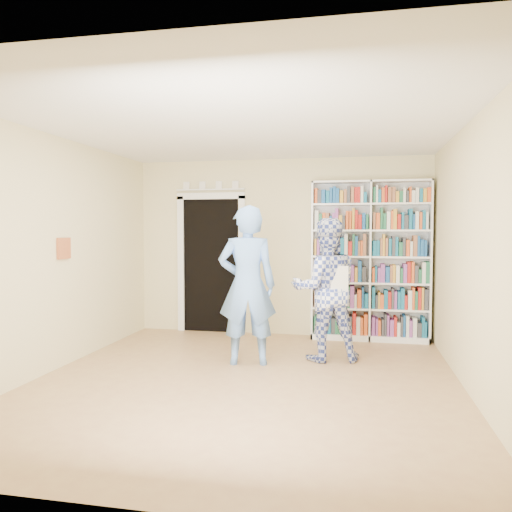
{
  "coord_description": "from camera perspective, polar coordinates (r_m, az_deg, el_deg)",
  "views": [
    {
      "loc": [
        1.15,
        -5.1,
        1.62
      ],
      "look_at": [
        -0.06,
        0.9,
        1.3
      ],
      "focal_mm": 35.0,
      "sensor_mm": 36.0,
      "label": 1
    }
  ],
  "objects": [
    {
      "name": "wall_left",
      "position": [
        6.14,
        -22.26,
        0.28
      ],
      "size": [
        0.0,
        5.0,
        5.0
      ],
      "primitive_type": "plane",
      "rotation": [
        1.57,
        0.0,
        1.57
      ],
      "color": "beige",
      "rests_on": "floor"
    },
    {
      "name": "man_plaid",
      "position": [
        6.24,
        7.97,
        -3.8
      ],
      "size": [
        0.99,
        0.85,
        1.76
      ],
      "primitive_type": "imported",
      "rotation": [
        0.0,
        0.0,
        3.38
      ],
      "color": "#314298",
      "rests_on": "floor"
    },
    {
      "name": "man_blue",
      "position": [
        5.99,
        -1.01,
        -3.36
      ],
      "size": [
        0.78,
        0.6,
        1.91
      ],
      "primitive_type": "imported",
      "rotation": [
        0.0,
        0.0,
        3.36
      ],
      "color": "#6799E6",
      "rests_on": "floor"
    },
    {
      "name": "paper_sheet",
      "position": [
        6.0,
        9.51,
        -2.6
      ],
      "size": [
        0.21,
        0.08,
        0.31
      ],
      "primitive_type": "cube",
      "rotation": [
        0.0,
        0.0,
        0.35
      ],
      "color": "white",
      "rests_on": "man_plaid"
    },
    {
      "name": "ceiling",
      "position": [
        5.34,
        -1.33,
        14.69
      ],
      "size": [
        5.0,
        5.0,
        0.0
      ],
      "primitive_type": "plane",
      "rotation": [
        3.14,
        0.0,
        0.0
      ],
      "color": "white",
      "rests_on": "wall_back"
    },
    {
      "name": "bookshelf",
      "position": [
        7.46,
        12.9,
        -0.46
      ],
      "size": [
        1.69,
        0.32,
        2.33
      ],
      "rotation": [
        0.0,
        0.0,
        -0.19
      ],
      "color": "white",
      "rests_on": "floor"
    },
    {
      "name": "wall_right",
      "position": [
        5.23,
        23.52,
        -0.18
      ],
      "size": [
        0.0,
        5.0,
        5.0
      ],
      "primitive_type": "plane",
      "rotation": [
        1.57,
        0.0,
        -1.57
      ],
      "color": "beige",
      "rests_on": "floor"
    },
    {
      "name": "wall_back",
      "position": [
        7.7,
        2.78,
        1.01
      ],
      "size": [
        4.5,
        0.0,
        4.5
      ],
      "primitive_type": "plane",
      "rotation": [
        1.57,
        0.0,
        0.0
      ],
      "color": "beige",
      "rests_on": "floor"
    },
    {
      "name": "wall_art",
      "position": [
        6.29,
        -21.11,
        0.82
      ],
      "size": [
        0.03,
        0.25,
        0.25
      ],
      "primitive_type": "cube",
      "color": "brown",
      "rests_on": "wall_left"
    },
    {
      "name": "doorway",
      "position": [
        7.92,
        -5.14,
        -0.18
      ],
      "size": [
        1.1,
        0.08,
        2.43
      ],
      "color": "black",
      "rests_on": "floor"
    },
    {
      "name": "floor",
      "position": [
        5.48,
        -1.29,
        -14.18
      ],
      "size": [
        5.0,
        5.0,
        0.0
      ],
      "primitive_type": "plane",
      "color": "#A0714D",
      "rests_on": "ground"
    }
  ]
}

